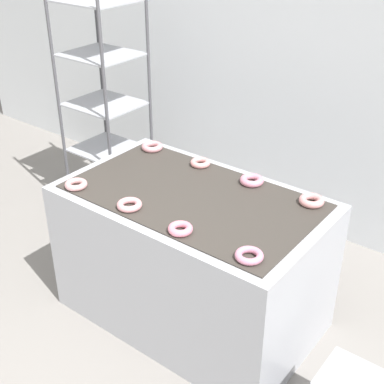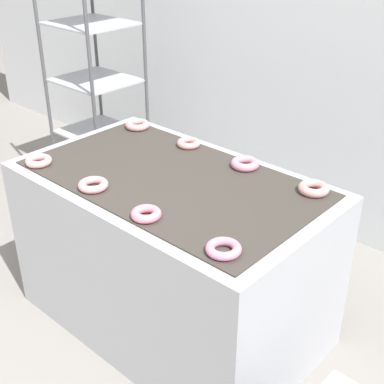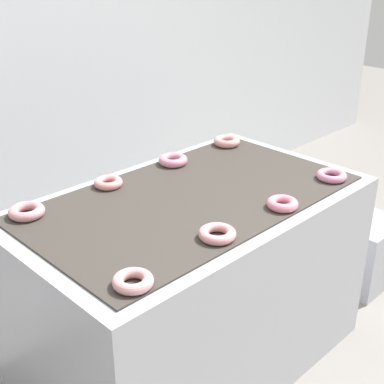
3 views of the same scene
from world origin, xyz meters
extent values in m
cube|color=silver|center=(0.00, 2.12, 1.40)|extent=(8.00, 0.05, 2.80)
cube|color=#A8AAB2|center=(0.00, 0.70, 0.44)|extent=(1.53, 0.91, 0.87)
cube|color=#38332D|center=(0.00, 0.70, 0.88)|extent=(1.40, 0.80, 0.01)
cube|color=#262628|center=(0.42, 0.29, 0.61)|extent=(0.12, 0.07, 0.10)
cylinder|color=#4C4C51|center=(-1.60, 1.09, 0.93)|extent=(0.02, 0.02, 1.87)
cylinder|color=#4C4C51|center=(-1.07, 1.09, 0.93)|extent=(0.02, 0.02, 1.87)
cylinder|color=#4C4C51|center=(-1.60, 1.56, 0.93)|extent=(0.02, 0.02, 1.87)
cylinder|color=#4C4C51|center=(-1.07, 1.56, 0.93)|extent=(0.02, 0.02, 1.87)
cube|color=#A8AAB2|center=(-1.33, 1.33, 0.19)|extent=(0.53, 0.46, 0.01)
cube|color=#A8AAB2|center=(-1.33, 1.33, 0.57)|extent=(0.53, 0.46, 0.01)
cube|color=#A8AAB2|center=(-1.33, 1.33, 0.95)|extent=(0.53, 0.46, 0.01)
cube|color=#A8AAB2|center=(-1.33, 1.33, 1.33)|extent=(0.53, 0.46, 0.01)
torus|color=#D19394|center=(-0.59, 0.37, 0.90)|extent=(0.13, 0.13, 0.04)
torus|color=pink|center=(-0.19, 0.39, 0.90)|extent=(0.14, 0.14, 0.04)
torus|color=pink|center=(0.18, 0.37, 0.90)|extent=(0.13, 0.13, 0.04)
torus|color=#CE7F9A|center=(0.58, 0.39, 0.90)|extent=(0.14, 0.14, 0.03)
torus|color=#D18B92|center=(-0.59, 1.03, 0.90)|extent=(0.14, 0.14, 0.04)
torus|color=pink|center=(-0.19, 1.04, 0.90)|extent=(0.13, 0.13, 0.04)
torus|color=pink|center=(0.19, 1.03, 0.90)|extent=(0.14, 0.14, 0.04)
torus|color=#D28C8B|center=(0.58, 1.03, 0.90)|extent=(0.14, 0.14, 0.04)
camera|label=1|loc=(1.60, -1.38, 2.38)|focal=50.00mm
camera|label=2|loc=(1.60, -0.91, 2.03)|focal=50.00mm
camera|label=3|loc=(-1.44, -0.75, 1.85)|focal=50.00mm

